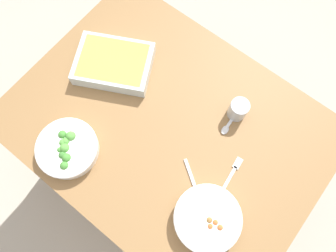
{
  "coord_description": "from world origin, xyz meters",
  "views": [
    {
      "loc": [
        -0.24,
        0.3,
        1.9
      ],
      "look_at": [
        0.0,
        0.0,
        0.74
      ],
      "focal_mm": 33.85,
      "sensor_mm": 36.0,
      "label": 1
    }
  ],
  "objects_px": {
    "stew_bowl": "(207,219)",
    "drink_cup": "(238,110)",
    "broccoli_bowl": "(67,148)",
    "fork_on_table": "(231,175)",
    "baking_dish": "(114,63)",
    "spoon_by_broccoli": "(80,144)",
    "spoon_spare": "(231,122)",
    "spoon_by_stew": "(195,188)"
  },
  "relations": [
    {
      "from": "drink_cup",
      "to": "spoon_spare",
      "type": "height_order",
      "value": "drink_cup"
    },
    {
      "from": "stew_bowl",
      "to": "spoon_by_stew",
      "type": "distance_m",
      "value": 0.12
    },
    {
      "from": "spoon_by_broccoli",
      "to": "baking_dish",
      "type": "bearing_deg",
      "value": -71.01
    },
    {
      "from": "spoon_by_stew",
      "to": "spoon_spare",
      "type": "xyz_separation_m",
      "value": [
        0.05,
        -0.29,
        0.0
      ]
    },
    {
      "from": "stew_bowl",
      "to": "drink_cup",
      "type": "distance_m",
      "value": 0.42
    },
    {
      "from": "drink_cup",
      "to": "spoon_spare",
      "type": "distance_m",
      "value": 0.05
    },
    {
      "from": "baking_dish",
      "to": "fork_on_table",
      "type": "distance_m",
      "value": 0.64
    },
    {
      "from": "drink_cup",
      "to": "spoon_by_broccoli",
      "type": "distance_m",
      "value": 0.62
    },
    {
      "from": "baking_dish",
      "to": "spoon_by_stew",
      "type": "height_order",
      "value": "baking_dish"
    },
    {
      "from": "spoon_spare",
      "to": "fork_on_table",
      "type": "bearing_deg",
      "value": 125.24
    },
    {
      "from": "stew_bowl",
      "to": "spoon_by_broccoli",
      "type": "bearing_deg",
      "value": 8.16
    },
    {
      "from": "drink_cup",
      "to": "spoon_by_stew",
      "type": "xyz_separation_m",
      "value": [
        -0.05,
        0.33,
        -0.03
      ]
    },
    {
      "from": "drink_cup",
      "to": "baking_dish",
      "type": "bearing_deg",
      "value": 15.59
    },
    {
      "from": "broccoli_bowl",
      "to": "spoon_by_stew",
      "type": "distance_m",
      "value": 0.49
    },
    {
      "from": "stew_bowl",
      "to": "broccoli_bowl",
      "type": "xyz_separation_m",
      "value": [
        0.55,
        0.12,
        -0.0
      ]
    },
    {
      "from": "broccoli_bowl",
      "to": "drink_cup",
      "type": "relative_size",
      "value": 2.71
    },
    {
      "from": "spoon_by_stew",
      "to": "broccoli_bowl",
      "type": "bearing_deg",
      "value": 21.48
    },
    {
      "from": "baking_dish",
      "to": "spoon_by_stew",
      "type": "xyz_separation_m",
      "value": [
        -0.56,
        0.19,
        -0.03
      ]
    },
    {
      "from": "drink_cup",
      "to": "spoon_by_broccoli",
      "type": "height_order",
      "value": "drink_cup"
    },
    {
      "from": "stew_bowl",
      "to": "spoon_spare",
      "type": "distance_m",
      "value": 0.38
    },
    {
      "from": "stew_bowl",
      "to": "baking_dish",
      "type": "distance_m",
      "value": 0.7
    },
    {
      "from": "stew_bowl",
      "to": "spoon_by_broccoli",
      "type": "distance_m",
      "value": 0.54
    },
    {
      "from": "broccoli_bowl",
      "to": "spoon_by_stew",
      "type": "bearing_deg",
      "value": -158.52
    },
    {
      "from": "baking_dish",
      "to": "spoon_by_broccoli",
      "type": "distance_m",
      "value": 0.35
    },
    {
      "from": "drink_cup",
      "to": "spoon_by_broccoli",
      "type": "relative_size",
      "value": 0.5
    },
    {
      "from": "spoon_by_stew",
      "to": "spoon_by_broccoli",
      "type": "height_order",
      "value": "same"
    },
    {
      "from": "broccoli_bowl",
      "to": "spoon_spare",
      "type": "distance_m",
      "value": 0.63
    },
    {
      "from": "broccoli_bowl",
      "to": "drink_cup",
      "type": "distance_m",
      "value": 0.66
    },
    {
      "from": "drink_cup",
      "to": "stew_bowl",
      "type": "bearing_deg",
      "value": 110.0
    },
    {
      "from": "broccoli_bowl",
      "to": "fork_on_table",
      "type": "relative_size",
      "value": 1.3
    },
    {
      "from": "drink_cup",
      "to": "fork_on_table",
      "type": "relative_size",
      "value": 0.48
    },
    {
      "from": "stew_bowl",
      "to": "spoon_by_stew",
      "type": "bearing_deg",
      "value": -33.39
    },
    {
      "from": "broccoli_bowl",
      "to": "stew_bowl",
      "type": "bearing_deg",
      "value": -167.98
    },
    {
      "from": "spoon_by_broccoli",
      "to": "fork_on_table",
      "type": "xyz_separation_m",
      "value": [
        -0.52,
        -0.26,
        -0.0
      ]
    },
    {
      "from": "spoon_by_broccoli",
      "to": "fork_on_table",
      "type": "distance_m",
      "value": 0.58
    },
    {
      "from": "spoon_by_stew",
      "to": "fork_on_table",
      "type": "xyz_separation_m",
      "value": [
        -0.07,
        -0.12,
        -0.0
      ]
    },
    {
      "from": "fork_on_table",
      "to": "drink_cup",
      "type": "bearing_deg",
      "value": -59.97
    },
    {
      "from": "spoon_by_broccoli",
      "to": "spoon_spare",
      "type": "height_order",
      "value": "same"
    },
    {
      "from": "stew_bowl",
      "to": "baking_dish",
      "type": "bearing_deg",
      "value": -21.24
    },
    {
      "from": "spoon_spare",
      "to": "fork_on_table",
      "type": "distance_m",
      "value": 0.21
    },
    {
      "from": "stew_bowl",
      "to": "broccoli_bowl",
      "type": "relative_size",
      "value": 1.02
    },
    {
      "from": "stew_bowl",
      "to": "spoon_by_stew",
      "type": "height_order",
      "value": "stew_bowl"
    }
  ]
}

